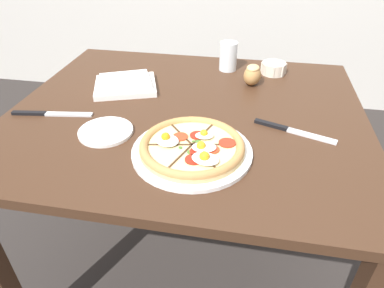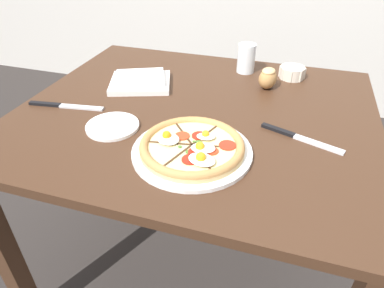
% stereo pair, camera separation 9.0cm
% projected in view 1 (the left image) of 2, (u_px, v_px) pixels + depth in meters
% --- Properties ---
extents(ground_plane, '(12.00, 12.00, 0.00)m').
position_uv_depth(ground_plane, '(188.00, 258.00, 1.55)').
color(ground_plane, '#2D2826').
extents(dining_table, '(1.14, 0.98, 0.77)m').
position_uv_depth(dining_table, '(187.00, 137.00, 1.18)').
color(dining_table, '#422819').
rests_on(dining_table, ground_plane).
extents(pizza, '(0.32, 0.32, 0.06)m').
position_uv_depth(pizza, '(192.00, 147.00, 0.91)').
color(pizza, white).
rests_on(pizza, dining_table).
extents(ramekin_bowl, '(0.10, 0.10, 0.05)m').
position_uv_depth(ramekin_bowl, '(274.00, 68.00, 1.35)').
color(ramekin_bowl, silver).
rests_on(ramekin_bowl, dining_table).
extents(napkin_folded, '(0.26, 0.24, 0.04)m').
position_uv_depth(napkin_folded, '(125.00, 84.00, 1.24)').
color(napkin_folded, white).
rests_on(napkin_folded, dining_table).
extents(bread_piece_near, '(0.08, 0.09, 0.07)m').
position_uv_depth(bread_piece_near, '(252.00, 74.00, 1.25)').
color(bread_piece_near, '#B27F47').
rests_on(bread_piece_near, dining_table).
extents(knife_main, '(0.24, 0.10, 0.01)m').
position_uv_depth(knife_main, '(293.00, 131.00, 1.00)').
color(knife_main, silver).
rests_on(knife_main, dining_table).
extents(knife_spare, '(0.26, 0.05, 0.01)m').
position_uv_depth(knife_spare, '(51.00, 114.00, 1.08)').
color(knife_spare, silver).
rests_on(knife_spare, dining_table).
extents(water_glass, '(0.07, 0.07, 0.11)m').
position_uv_depth(water_glass, '(228.00, 58.00, 1.37)').
color(water_glass, white).
rests_on(water_glass, dining_table).
extents(side_saucer, '(0.16, 0.16, 0.01)m').
position_uv_depth(side_saucer, '(106.00, 131.00, 1.00)').
color(side_saucer, white).
rests_on(side_saucer, dining_table).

